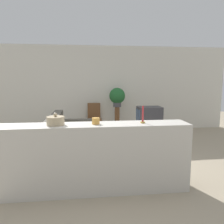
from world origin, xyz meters
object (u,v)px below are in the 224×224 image
Objects in this scene: couch at (70,140)px; decorative_bowl at (56,121)px; potted_plant at (117,96)px; wooden_chair at (94,117)px; television at (149,117)px.

couch is 7.73× the size of decorative_bowl.
couch is 2.27m from potted_plant.
television is at bearing -45.26° from wooden_chair.
potted_plant is (-0.65, 1.20, 0.45)m from television.
television reaches higher than couch.
wooden_chair is at bearing 167.41° from potted_plant.
potted_plant is at bearing 118.37° from television.
decorative_bowl is at bearing -111.50° from potted_plant.
potted_plant reaches higher than couch.
decorative_bowl is (-1.36, -3.44, -0.08)m from potted_plant.
potted_plant reaches higher than decorative_bowl.
decorative_bowl is at bearing -91.56° from couch.
wooden_chair is at bearing 134.74° from television.
couch is 3.17× the size of television.
wooden_chair is at bearing 71.23° from couch.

